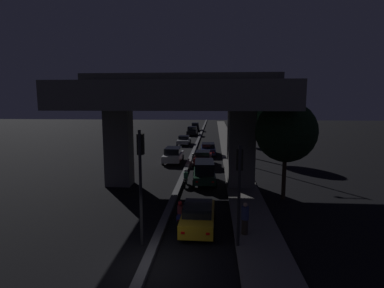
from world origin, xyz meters
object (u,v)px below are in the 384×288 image
(street_lamp, at_px, (226,115))
(car_dark_green_second, at_px, (204,172))
(traffic_light_right_of_median, at_px, (239,178))
(car_taxi_yellow_lead, at_px, (198,216))
(car_white_lead_oncoming, at_px, (173,155))
(motorcycle_white_filtering_far, at_px, (193,162))
(car_dark_red_third, at_px, (203,158))
(car_black_third_oncoming, at_px, (192,131))
(car_dark_blue_fourth, at_px, (208,149))
(motorcycle_black_filtering_mid, at_px, (186,179))
(motorcycle_blue_filtering_near, at_px, (180,215))
(pedestrian_on_sidewalk, at_px, (245,219))
(traffic_light_left_of_median, at_px, (141,168))
(car_black_fourth_oncoming, at_px, (195,127))
(car_silver_second_oncoming, at_px, (184,140))

(street_lamp, height_order, car_dark_green_second, street_lamp)
(traffic_light_right_of_median, relative_size, car_taxi_yellow_lead, 1.20)
(car_white_lead_oncoming, distance_m, motorcycle_white_filtering_far, 3.55)
(street_lamp, bearing_deg, car_dark_red_third, -131.71)
(car_black_third_oncoming, bearing_deg, car_dark_blue_fourth, 11.32)
(car_white_lead_oncoming, height_order, motorcycle_white_filtering_far, car_white_lead_oncoming)
(traffic_light_right_of_median, xyz_separation_m, car_white_lead_oncoming, (-5.61, 19.16, -2.40))
(car_dark_blue_fourth, xyz_separation_m, motorcycle_black_filtering_mid, (-1.49, -14.37, -0.20))
(car_taxi_yellow_lead, distance_m, motorcycle_blue_filtering_near, 1.13)
(street_lamp, bearing_deg, traffic_light_right_of_median, -90.56)
(car_black_third_oncoming, bearing_deg, car_dark_green_second, 7.75)
(motorcycle_blue_filtering_near, distance_m, pedestrian_on_sidewalk, 3.58)
(motorcycle_white_filtering_far, height_order, pedestrian_on_sidewalk, pedestrian_on_sidewalk)
(traffic_light_left_of_median, xyz_separation_m, car_dark_red_third, (2.20, 17.92, -2.88))
(street_lamp, height_order, car_black_fourth_oncoming, street_lamp)
(traffic_light_left_of_median, height_order, car_dark_green_second, traffic_light_left_of_median)
(car_black_third_oncoming, relative_size, motorcycle_blue_filtering_near, 2.21)
(street_lamp, relative_size, pedestrian_on_sidewalk, 5.51)
(car_dark_green_second, relative_size, car_black_third_oncoming, 1.04)
(motorcycle_black_filtering_mid, xyz_separation_m, pedestrian_on_sidewalk, (3.78, -8.69, 0.35))
(car_silver_second_oncoming, relative_size, car_black_third_oncoming, 1.13)
(car_dark_blue_fourth, height_order, pedestrian_on_sidewalk, pedestrian_on_sidewalk)
(street_lamp, distance_m, car_dark_red_third, 5.72)
(street_lamp, distance_m, car_black_fourth_oncoming, 36.08)
(car_dark_blue_fourth, bearing_deg, car_dark_red_third, 174.32)
(traffic_light_right_of_median, bearing_deg, motorcycle_blue_filtering_near, 141.67)
(car_dark_green_second, height_order, car_dark_blue_fourth, car_dark_green_second)
(car_black_fourth_oncoming, bearing_deg, street_lamp, 7.05)
(pedestrian_on_sidewalk, bearing_deg, car_taxi_yellow_lead, 163.47)
(car_dark_red_third, xyz_separation_m, car_dark_blue_fourth, (0.40, 6.27, -0.02))
(car_dark_green_second, bearing_deg, car_silver_second_oncoming, 7.20)
(motorcycle_blue_filtering_near, distance_m, motorcycle_black_filtering_mid, 7.50)
(car_silver_second_oncoming, bearing_deg, traffic_light_right_of_median, 10.29)
(car_dark_green_second, height_order, car_silver_second_oncoming, car_dark_green_second)
(car_white_lead_oncoming, bearing_deg, car_silver_second_oncoming, -178.49)
(traffic_light_right_of_median, distance_m, street_lamp, 20.77)
(traffic_light_right_of_median, height_order, car_white_lead_oncoming, traffic_light_right_of_median)
(motorcycle_white_filtering_far, bearing_deg, pedestrian_on_sidewalk, -167.09)
(car_black_third_oncoming, bearing_deg, traffic_light_right_of_median, 8.73)
(street_lamp, height_order, car_taxi_yellow_lead, street_lamp)
(traffic_light_left_of_median, relative_size, traffic_light_right_of_median, 1.13)
(traffic_light_left_of_median, distance_m, pedestrian_on_sidewalk, 5.71)
(traffic_light_right_of_median, distance_m, car_dark_blue_fourth, 24.38)
(car_black_third_oncoming, xyz_separation_m, car_black_fourth_oncoming, (-0.02, 9.97, 0.03))
(car_silver_second_oncoming, bearing_deg, car_black_third_oncoming, 178.75)
(car_dark_green_second, xyz_separation_m, pedestrian_on_sidewalk, (2.33, -9.76, -0.03))
(car_taxi_yellow_lead, xyz_separation_m, motorcycle_black_filtering_mid, (-1.42, 7.99, -0.14))
(car_dark_blue_fourth, relative_size, motorcycle_white_filtering_far, 2.69)
(street_lamp, distance_m, motorcycle_black_filtering_mid, 12.32)
(motorcycle_black_filtering_mid, bearing_deg, traffic_light_right_of_median, -159.64)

